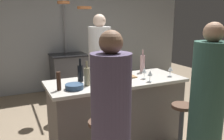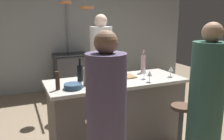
{
  "view_description": "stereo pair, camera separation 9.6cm",
  "coord_description": "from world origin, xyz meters",
  "px_view_note": "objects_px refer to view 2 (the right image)",
  "views": [
    {
      "loc": [
        -1.29,
        -2.6,
        1.69
      ],
      "look_at": [
        0.0,
        0.15,
        1.0
      ],
      "focal_mm": 36.93,
      "sensor_mm": 36.0,
      "label": 1
    },
    {
      "loc": [
        -1.2,
        -2.63,
        1.69
      ],
      "look_at": [
        0.0,
        0.15,
        1.0
      ],
      "focal_mm": 36.93,
      "sensor_mm": 36.0,
      "label": 2
    }
  ],
  "objects_px": {
    "wine_bottle_rose": "(143,64)",
    "wine_glass_near_right_guest": "(171,69)",
    "potted_plant": "(153,81)",
    "mixing_bowl_ceramic": "(95,76)",
    "wine_glass_near_left_guest": "(144,71)",
    "bar_stool_right": "(180,129)",
    "mixing_bowl_blue": "(73,86)",
    "guest_right": "(205,110)",
    "wine_bottle_dark": "(80,73)",
    "chef": "(101,71)",
    "pepper_mill": "(58,81)",
    "guest_left": "(106,131)",
    "cutting_board": "(123,77)",
    "wine_bottle_white": "(86,76)",
    "wine_bottle_green": "(103,73)",
    "wine_glass_by_chef": "(150,74)",
    "stove_range": "(72,73)"
  },
  "relations": [
    {
      "from": "guest_right",
      "to": "cutting_board",
      "type": "xyz_separation_m",
      "value": [
        -0.42,
        1.06,
        0.14
      ]
    },
    {
      "from": "wine_bottle_dark",
      "to": "mixing_bowl_ceramic",
      "type": "distance_m",
      "value": 0.23
    },
    {
      "from": "wine_bottle_rose",
      "to": "wine_bottle_white",
      "type": "distance_m",
      "value": 1.02
    },
    {
      "from": "pepper_mill",
      "to": "mixing_bowl_ceramic",
      "type": "distance_m",
      "value": 0.62
    },
    {
      "from": "chef",
      "to": "cutting_board",
      "type": "height_order",
      "value": "chef"
    },
    {
      "from": "wine_bottle_dark",
      "to": "wine_glass_near_right_guest",
      "type": "distance_m",
      "value": 1.23
    },
    {
      "from": "bar_stool_right",
      "to": "wine_bottle_green",
      "type": "xyz_separation_m",
      "value": [
        -0.77,
        0.58,
        0.64
      ]
    },
    {
      "from": "guest_left",
      "to": "bar_stool_right",
      "type": "relative_size",
      "value": 2.35
    },
    {
      "from": "wine_glass_near_left_guest",
      "to": "potted_plant",
      "type": "bearing_deg",
      "value": 52.75
    },
    {
      "from": "stove_range",
      "to": "mixing_bowl_ceramic",
      "type": "xyz_separation_m",
      "value": [
        -0.24,
        -2.28,
        0.49
      ]
    },
    {
      "from": "bar_stool_right",
      "to": "potted_plant",
      "type": "xyz_separation_m",
      "value": [
        1.08,
        2.22,
        -0.08
      ]
    },
    {
      "from": "pepper_mill",
      "to": "mixing_bowl_ceramic",
      "type": "relative_size",
      "value": 1.43
    },
    {
      "from": "guest_left",
      "to": "pepper_mill",
      "type": "height_order",
      "value": "guest_left"
    },
    {
      "from": "potted_plant",
      "to": "mixing_bowl_ceramic",
      "type": "relative_size",
      "value": 3.54
    },
    {
      "from": "guest_right",
      "to": "mixing_bowl_ceramic",
      "type": "relative_size",
      "value": 11.24
    },
    {
      "from": "wine_bottle_white",
      "to": "wine_glass_near_left_guest",
      "type": "distance_m",
      "value": 0.79
    },
    {
      "from": "chef",
      "to": "potted_plant",
      "type": "distance_m",
      "value": 1.71
    },
    {
      "from": "stove_range",
      "to": "guest_left",
      "type": "distance_m",
      "value": 3.47
    },
    {
      "from": "pepper_mill",
      "to": "wine_glass_near_left_guest",
      "type": "distance_m",
      "value": 1.13
    },
    {
      "from": "wine_glass_near_left_guest",
      "to": "wine_bottle_green",
      "type": "bearing_deg",
      "value": 173.22
    },
    {
      "from": "wine_glass_near_left_guest",
      "to": "mixing_bowl_ceramic",
      "type": "height_order",
      "value": "wine_glass_near_left_guest"
    },
    {
      "from": "guest_left",
      "to": "wine_bottle_dark",
      "type": "xyz_separation_m",
      "value": [
        0.08,
        1.09,
        0.27
      ]
    },
    {
      "from": "guest_right",
      "to": "wine_bottle_dark",
      "type": "relative_size",
      "value": 5.61
    },
    {
      "from": "guest_right",
      "to": "wine_glass_near_right_guest",
      "type": "bearing_deg",
      "value": 77.1
    },
    {
      "from": "wine_bottle_white",
      "to": "mixing_bowl_blue",
      "type": "bearing_deg",
      "value": -156.46
    },
    {
      "from": "bar_stool_right",
      "to": "wine_glass_near_left_guest",
      "type": "bearing_deg",
      "value": 113.01
    },
    {
      "from": "guest_left",
      "to": "potted_plant",
      "type": "height_order",
      "value": "guest_left"
    },
    {
      "from": "stove_range",
      "to": "wine_glass_by_chef",
      "type": "height_order",
      "value": "wine_glass_by_chef"
    },
    {
      "from": "wine_bottle_green",
      "to": "wine_glass_near_left_guest",
      "type": "bearing_deg",
      "value": -6.78
    },
    {
      "from": "wine_bottle_green",
      "to": "mixing_bowl_blue",
      "type": "relative_size",
      "value": 1.45
    },
    {
      "from": "mixing_bowl_ceramic",
      "to": "mixing_bowl_blue",
      "type": "xyz_separation_m",
      "value": [
        -0.38,
        -0.33,
        -0.0
      ]
    },
    {
      "from": "cutting_board",
      "to": "wine_bottle_dark",
      "type": "xyz_separation_m",
      "value": [
        -0.58,
        0.05,
        0.1
      ]
    },
    {
      "from": "wine_bottle_dark",
      "to": "wine_glass_near_left_guest",
      "type": "relative_size",
      "value": 2.02
    },
    {
      "from": "chef",
      "to": "wine_bottle_white",
      "type": "relative_size",
      "value": 5.88
    },
    {
      "from": "stove_range",
      "to": "mixing_bowl_blue",
      "type": "height_order",
      "value": "mixing_bowl_blue"
    },
    {
      "from": "mixing_bowl_ceramic",
      "to": "wine_bottle_white",
      "type": "bearing_deg",
      "value": -128.31
    },
    {
      "from": "wine_bottle_white",
      "to": "mixing_bowl_ceramic",
      "type": "height_order",
      "value": "wine_bottle_white"
    },
    {
      "from": "wine_bottle_rose",
      "to": "wine_glass_near_right_guest",
      "type": "distance_m",
      "value": 0.44
    },
    {
      "from": "stove_range",
      "to": "guest_left",
      "type": "bearing_deg",
      "value": -98.87
    },
    {
      "from": "wine_bottle_white",
      "to": "wine_glass_near_right_guest",
      "type": "relative_size",
      "value": 2.04
    },
    {
      "from": "wine_glass_near_right_guest",
      "to": "potted_plant",
      "type": "bearing_deg",
      "value": 62.78
    },
    {
      "from": "wine_glass_near_right_guest",
      "to": "wine_bottle_rose",
      "type": "bearing_deg",
      "value": 118.49
    },
    {
      "from": "potted_plant",
      "to": "wine_glass_near_right_guest",
      "type": "bearing_deg",
      "value": -117.22
    },
    {
      "from": "pepper_mill",
      "to": "mixing_bowl_blue",
      "type": "relative_size",
      "value": 1.01
    },
    {
      "from": "wine_glass_by_chef",
      "to": "mixing_bowl_blue",
      "type": "bearing_deg",
      "value": 173.8
    },
    {
      "from": "cutting_board",
      "to": "wine_bottle_rose",
      "type": "bearing_deg",
      "value": 21.16
    },
    {
      "from": "wine_bottle_rose",
      "to": "cutting_board",
      "type": "bearing_deg",
      "value": -158.84
    },
    {
      "from": "bar_stool_right",
      "to": "mixing_bowl_blue",
      "type": "xyz_separation_m",
      "value": [
        -1.18,
        0.46,
        0.55
      ]
    },
    {
      "from": "cutting_board",
      "to": "guest_right",
      "type": "bearing_deg",
      "value": -68.15
    },
    {
      "from": "chef",
      "to": "wine_bottle_green",
      "type": "height_order",
      "value": "chef"
    }
  ]
}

